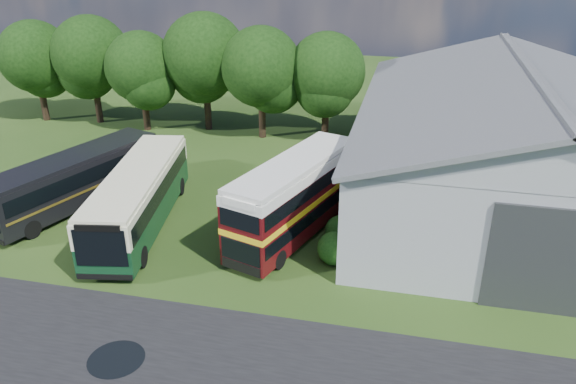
% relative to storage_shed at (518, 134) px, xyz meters
% --- Properties ---
extents(ground, '(120.00, 120.00, 0.00)m').
position_rel_storage_shed_xyz_m(ground, '(-15.00, -15.98, -4.17)').
color(ground, '#203A12').
rests_on(ground, ground).
extents(asphalt_road, '(60.00, 8.00, 0.02)m').
position_rel_storage_shed_xyz_m(asphalt_road, '(-12.00, -18.98, -4.17)').
color(asphalt_road, black).
rests_on(asphalt_road, ground).
extents(puddle, '(2.20, 2.20, 0.01)m').
position_rel_storage_shed_xyz_m(puddle, '(-16.50, -18.98, -4.17)').
color(puddle, black).
rests_on(puddle, ground).
extents(storage_shed, '(18.80, 24.80, 8.15)m').
position_rel_storage_shed_xyz_m(storage_shed, '(0.00, 0.00, 0.00)').
color(storage_shed, gray).
rests_on(storage_shed, ground).
extents(tree_far_left, '(6.12, 6.12, 8.64)m').
position_rel_storage_shed_xyz_m(tree_far_left, '(-38.00, 8.02, 1.40)').
color(tree_far_left, black).
rests_on(tree_far_left, ground).
extents(tree_left_a, '(6.46, 6.46, 9.12)m').
position_rel_storage_shed_xyz_m(tree_left_a, '(-33.00, 8.52, 1.71)').
color(tree_left_a, black).
rests_on(tree_left_a, ground).
extents(tree_left_b, '(5.78, 5.78, 8.16)m').
position_rel_storage_shed_xyz_m(tree_left_b, '(-28.00, 7.52, 1.09)').
color(tree_left_b, black).
rests_on(tree_left_b, ground).
extents(tree_mid, '(6.80, 6.80, 9.60)m').
position_rel_storage_shed_xyz_m(tree_mid, '(-23.00, 8.82, 2.02)').
color(tree_mid, black).
rests_on(tree_mid, ground).
extents(tree_right_a, '(6.26, 6.26, 8.83)m').
position_rel_storage_shed_xyz_m(tree_right_a, '(-18.00, 7.82, 1.52)').
color(tree_right_a, black).
rests_on(tree_right_a, ground).
extents(tree_right_b, '(5.98, 5.98, 8.45)m').
position_rel_storage_shed_xyz_m(tree_right_b, '(-13.00, 8.62, 1.27)').
color(tree_right_b, black).
rests_on(tree_right_b, ground).
extents(shrub_front, '(1.70, 1.70, 1.70)m').
position_rel_storage_shed_xyz_m(shrub_front, '(-9.40, -9.98, -4.17)').
color(shrub_front, '#194714').
rests_on(shrub_front, ground).
extents(shrub_mid, '(1.60, 1.60, 1.60)m').
position_rel_storage_shed_xyz_m(shrub_mid, '(-9.40, -7.98, -4.17)').
color(shrub_mid, '#194714').
rests_on(shrub_mid, ground).
extents(bus_green_single, '(4.92, 12.42, 3.34)m').
position_rel_storage_shed_xyz_m(bus_green_single, '(-20.53, -8.57, -2.39)').
color(bus_green_single, black).
rests_on(bus_green_single, ground).
extents(bus_maroon_double, '(5.54, 10.32, 4.31)m').
position_rel_storage_shed_xyz_m(bus_maroon_double, '(-11.95, -7.63, -2.02)').
color(bus_maroon_double, black).
rests_on(bus_maroon_double, ground).
extents(bus_dark_single, '(6.19, 11.77, 3.18)m').
position_rel_storage_shed_xyz_m(bus_dark_single, '(-25.48, -7.00, -2.48)').
color(bus_dark_single, black).
rests_on(bus_dark_single, ground).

